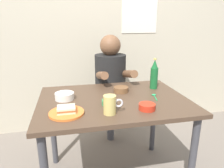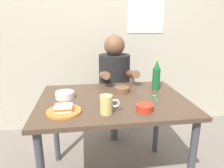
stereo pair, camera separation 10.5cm
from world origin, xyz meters
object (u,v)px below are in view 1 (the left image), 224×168
object	(u,v)px
sandwich	(66,109)
beer_mug	(110,105)
stool	(110,111)
dining_table	(113,110)
plate_orange	(67,113)
beer_bottle	(154,75)
person_seated	(111,75)
rice_bowl_white	(65,96)

from	to	relation	value
sandwich	beer_mug	bearing A→B (deg)	-10.96
stool	dining_table	bearing A→B (deg)	-99.63
dining_table	plate_orange	size ratio (longest dim) A/B	5.00
beer_mug	beer_bottle	bearing A→B (deg)	41.84
person_seated	sandwich	size ratio (longest dim) A/B	6.54
beer_mug	beer_bottle	world-z (taller)	beer_bottle
sandwich	beer_mug	xyz separation A→B (m)	(0.27, -0.05, 0.03)
sandwich	rice_bowl_white	size ratio (longest dim) A/B	0.79
sandwich	beer_mug	world-z (taller)	beer_mug
dining_table	sandwich	xyz separation A→B (m)	(-0.34, -0.20, 0.13)
stool	beer_mug	world-z (taller)	beer_mug
sandwich	dining_table	bearing A→B (deg)	29.83
plate_orange	beer_mug	size ratio (longest dim) A/B	1.75
dining_table	rice_bowl_white	size ratio (longest dim) A/B	7.86
dining_table	person_seated	world-z (taller)	person_seated
person_seated	beer_mug	bearing A→B (deg)	-101.90
dining_table	rice_bowl_white	bearing A→B (deg)	169.76
beer_mug	sandwich	bearing A→B (deg)	169.04
dining_table	beer_bottle	world-z (taller)	beer_bottle
person_seated	sandwich	distance (m)	0.93
plate_orange	sandwich	bearing A→B (deg)	-90.00
stool	rice_bowl_white	size ratio (longest dim) A/B	3.21
dining_table	person_seated	xyz separation A→B (m)	(0.11, 0.62, 0.12)
stool	beer_bottle	distance (m)	0.74
sandwich	beer_bottle	xyz separation A→B (m)	(0.74, 0.37, 0.09)
dining_table	beer_bottle	distance (m)	0.48
person_seated	beer_bottle	size ratio (longest dim) A/B	2.75
person_seated	beer_bottle	world-z (taller)	person_seated
dining_table	stool	size ratio (longest dim) A/B	2.44
person_seated	beer_bottle	distance (m)	0.54
dining_table	stool	distance (m)	0.71
beer_mug	rice_bowl_white	size ratio (longest dim) A/B	0.90
person_seated	dining_table	bearing A→B (deg)	-99.80
sandwich	rice_bowl_white	world-z (taller)	same
beer_mug	rice_bowl_white	bearing A→B (deg)	131.81
beer_mug	rice_bowl_white	world-z (taller)	beer_mug
stool	sandwich	distance (m)	1.03
stool	beer_mug	bearing A→B (deg)	-101.75
beer_mug	beer_bottle	distance (m)	0.63
sandwich	beer_mug	distance (m)	0.27
dining_table	sandwich	bearing A→B (deg)	-150.17
dining_table	beer_bottle	xyz separation A→B (m)	(0.39, 0.17, 0.21)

